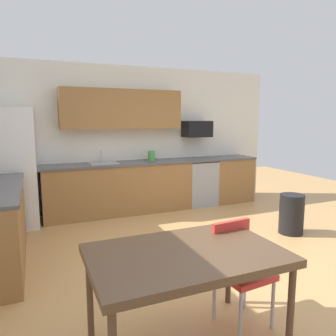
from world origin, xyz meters
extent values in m
plane|color=tan|center=(0.00, 0.00, 0.00)|extent=(12.00, 12.00, 0.00)
cube|color=white|center=(0.00, 2.65, 1.35)|extent=(5.80, 0.10, 2.70)
cube|color=olive|center=(-0.41, 2.30, 0.45)|extent=(2.68, 0.60, 0.90)
cube|color=olive|center=(1.96, 2.30, 0.45)|extent=(0.87, 0.60, 0.90)
cube|color=#4C4C51|center=(0.00, 2.30, 0.92)|extent=(4.80, 0.64, 0.04)
cube|color=olive|center=(-0.30, 2.43, 1.90)|extent=(2.20, 0.34, 0.70)
cube|color=white|center=(-2.18, 2.22, 0.95)|extent=(0.76, 0.70, 1.90)
cube|color=#999BA0|center=(1.23, 2.30, 0.44)|extent=(0.60, 0.60, 0.88)
cube|color=black|center=(1.23, 2.30, 0.90)|extent=(0.60, 0.60, 0.03)
cube|color=black|center=(1.23, 2.40, 1.52)|extent=(0.54, 0.36, 0.32)
cube|color=#A5A8AD|center=(-0.69, 2.30, 0.88)|extent=(0.48, 0.40, 0.14)
cylinder|color=#B2B5BA|center=(-0.69, 2.48, 1.04)|extent=(0.02, 0.02, 0.24)
cube|color=brown|center=(-0.85, -1.35, 0.74)|extent=(1.40, 0.90, 0.06)
cylinder|color=brown|center=(-0.21, -1.74, 0.36)|extent=(0.05, 0.05, 0.71)
cylinder|color=brown|center=(-1.49, -0.96, 0.36)|extent=(0.05, 0.05, 0.71)
cylinder|color=brown|center=(-0.21, -0.96, 0.36)|extent=(0.05, 0.05, 0.71)
cube|color=red|center=(-0.28, -1.28, 0.45)|extent=(0.43, 0.43, 0.05)
cube|color=red|center=(-0.30, -1.10, 0.65)|extent=(0.38, 0.07, 0.40)
cylinder|color=#B2B2B7|center=(-0.43, -1.46, 0.21)|extent=(0.03, 0.03, 0.42)
cylinder|color=#B2B2B7|center=(-0.10, -1.43, 0.21)|extent=(0.03, 0.03, 0.42)
cylinder|color=#B2B2B7|center=(-0.46, -1.12, 0.21)|extent=(0.03, 0.03, 0.42)
cylinder|color=#B2B2B7|center=(-0.13, -1.09, 0.21)|extent=(0.03, 0.03, 0.42)
cylinder|color=black|center=(1.71, 0.25, 0.30)|extent=(0.36, 0.36, 0.60)
cylinder|color=#4CA54C|center=(0.23, 2.35, 1.02)|extent=(0.14, 0.14, 0.20)
camera|label=1|loc=(-1.84, -3.33, 1.72)|focal=34.24mm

